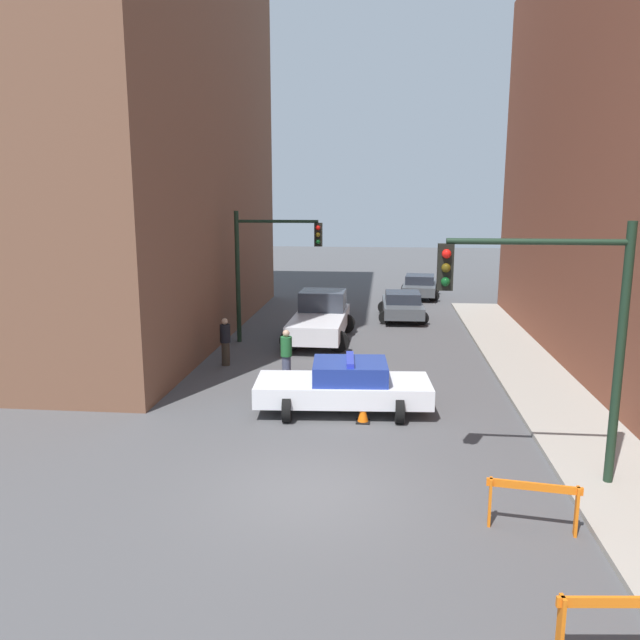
{
  "coord_description": "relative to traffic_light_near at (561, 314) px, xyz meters",
  "views": [
    {
      "loc": [
        1.29,
        -11.44,
        5.78
      ],
      "look_at": [
        -0.72,
        8.44,
        1.78
      ],
      "focal_mm": 35.0,
      "sensor_mm": 36.0,
      "label": 1
    }
  ],
  "objects": [
    {
      "name": "traffic_cone",
      "position": [
        -3.87,
        3.16,
        -3.21
      ],
      "size": [
        0.36,
        0.36,
        0.66
      ],
      "color": "black",
      "rests_on": "ground_plane"
    },
    {
      "name": "pedestrian_crossing",
      "position": [
        -6.4,
        6.59,
        -2.67
      ],
      "size": [
        0.49,
        0.49,
        1.66
      ],
      "rotation": [
        0.0,
        0.0,
        5.8
      ],
      "color": "#474C66",
      "rests_on": "ground_plane"
    },
    {
      "name": "traffic_light_near",
      "position": [
        0.0,
        0.0,
        0.0
      ],
      "size": [
        3.64,
        0.35,
        5.2
      ],
      "color": "black",
      "rests_on": "sidewalk_right"
    },
    {
      "name": "white_truck",
      "position": [
        -5.91,
        12.43,
        -2.62
      ],
      "size": [
        2.71,
        5.44,
        1.9
      ],
      "rotation": [
        0.0,
        0.0,
        -0.02
      ],
      "color": "silver",
      "rests_on": "ground_plane"
    },
    {
      "name": "traffic_light_far",
      "position": [
        -8.03,
        11.79,
        -0.13
      ],
      "size": [
        3.44,
        0.35,
        5.2
      ],
      "color": "black",
      "rests_on": "ground_plane"
    },
    {
      "name": "barrier_mid",
      "position": [
        -0.75,
        -1.87,
        -2.91
      ],
      "size": [
        1.59,
        0.37,
        0.9
      ],
      "rotation": [
        0.0,
        0.0,
        -0.14
      ],
      "color": "orange",
      "rests_on": "ground_plane"
    },
    {
      "name": "parked_car_near",
      "position": [
        -2.47,
        17.18,
        -2.86
      ],
      "size": [
        2.35,
        4.34,
        1.31
      ],
      "rotation": [
        0.0,
        0.0,
        0.02
      ],
      "color": "#474C51",
      "rests_on": "ground_plane"
    },
    {
      "name": "pedestrian_corner",
      "position": [
        -8.78,
        8.23,
        -2.67
      ],
      "size": [
        0.51,
        0.51,
        1.66
      ],
      "rotation": [
        0.0,
        0.0,
        5.5
      ],
      "color": "#382D23",
      "rests_on": "ground_plane"
    },
    {
      "name": "building_corner_left",
      "position": [
        -16.73,
        13.22,
        8.29
      ],
      "size": [
        14.0,
        20.0,
        23.63
      ],
      "color": "brown",
      "rests_on": "ground_plane"
    },
    {
      "name": "barrier_front",
      "position": [
        -0.41,
        -4.98,
        -2.91
      ],
      "size": [
        1.6,
        0.3,
        0.9
      ],
      "rotation": [
        0.0,
        0.0,
        0.1
      ],
      "color": "orange",
      "rests_on": "ground_plane"
    },
    {
      "name": "sidewalk_right",
      "position": [
        1.47,
        -0.78,
        -3.47
      ],
      "size": [
        2.4,
        44.0,
        0.12
      ],
      "color": "#9E998E",
      "rests_on": "ground_plane"
    },
    {
      "name": "parked_car_mid",
      "position": [
        -1.29,
        23.73,
        -2.86
      ],
      "size": [
        2.52,
        4.44,
        1.31
      ],
      "rotation": [
        0.0,
        0.0,
        -0.09
      ],
      "color": "#474C51",
      "rests_on": "ground_plane"
    },
    {
      "name": "ground_plane",
      "position": [
        -4.73,
        -0.78,
        -3.53
      ],
      "size": [
        120.0,
        120.0,
        0.0
      ],
      "primitive_type": "plane",
      "color": "#4C4C4F"
    },
    {
      "name": "police_car",
      "position": [
        -4.4,
        3.96,
        -2.81
      ],
      "size": [
        4.81,
        2.57,
        1.52
      ],
      "rotation": [
        0.0,
        0.0,
        1.64
      ],
      "color": "white",
      "rests_on": "ground_plane"
    }
  ]
}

